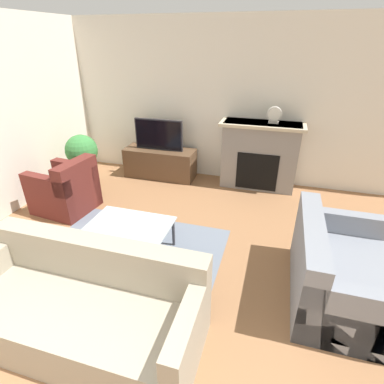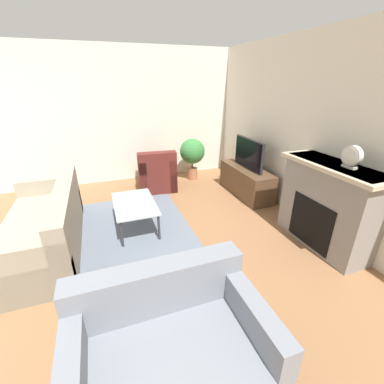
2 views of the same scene
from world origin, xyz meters
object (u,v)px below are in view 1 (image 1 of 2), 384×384
object	(u,v)px
couch_loveseat	(337,274)
coffee_table	(131,226)
armchair_by_window	(66,192)
mantel_clock	(274,115)
potted_plant	(82,153)
tv	(159,135)
couch_sectional	(85,309)

from	to	relation	value
couch_loveseat	coffee_table	distance (m)	2.28
armchair_by_window	mantel_clock	world-z (taller)	mantel_clock
armchair_by_window	potted_plant	size ratio (longest dim) A/B	0.96
tv	couch_loveseat	bearing A→B (deg)	-39.48
coffee_table	mantel_clock	world-z (taller)	mantel_clock
potted_plant	mantel_clock	bearing A→B (deg)	14.12
couch_loveseat	potted_plant	size ratio (longest dim) A/B	1.48
couch_loveseat	coffee_table	size ratio (longest dim) A/B	1.38
potted_plant	coffee_table	bearing A→B (deg)	-42.30
couch_loveseat	mantel_clock	world-z (taller)	mantel_clock
tv	couch_sectional	size ratio (longest dim) A/B	0.44
mantel_clock	couch_sectional	bearing A→B (deg)	-110.50
couch_loveseat	potted_plant	xyz separation A→B (m)	(-3.94, 1.61, 0.30)
tv	mantel_clock	world-z (taller)	mantel_clock
tv	mantel_clock	bearing A→B (deg)	2.86
potted_plant	mantel_clock	distance (m)	3.27
coffee_table	mantel_clock	xyz separation A→B (m)	(1.44, 2.29, 0.90)
potted_plant	mantel_clock	size ratio (longest dim) A/B	3.47
potted_plant	armchair_by_window	bearing A→B (deg)	-73.15
tv	couch_loveseat	world-z (taller)	tv
tv	mantel_clock	size ratio (longest dim) A/B	3.42
armchair_by_window	couch_sectional	bearing A→B (deg)	46.68
potted_plant	tv	bearing A→B (deg)	30.57
armchair_by_window	coffee_table	distance (m)	1.55
couch_sectional	potted_plant	world-z (taller)	potted_plant
armchair_by_window	mantel_clock	size ratio (longest dim) A/B	3.33
tv	couch_loveseat	distance (m)	3.64
coffee_table	potted_plant	size ratio (longest dim) A/B	1.07
couch_sectional	couch_loveseat	xyz separation A→B (m)	(2.13, 1.07, 0.00)
couch_sectional	coffee_table	size ratio (longest dim) A/B	2.10
potted_plant	couch_loveseat	bearing A→B (deg)	-22.20
tv	coffee_table	distance (m)	2.30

